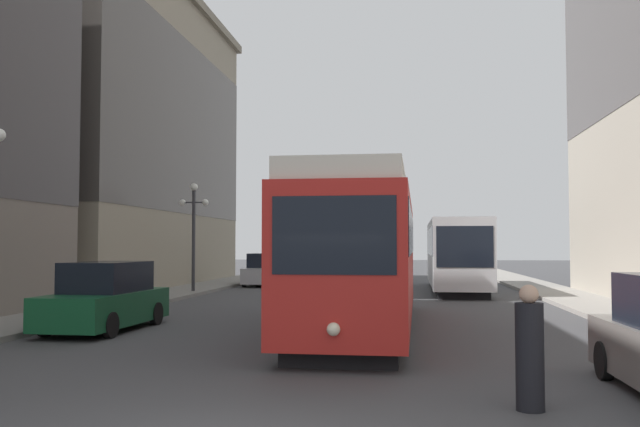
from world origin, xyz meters
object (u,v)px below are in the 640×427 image
Objects in this scene: parked_car_left_near at (264,271)px; parked_car_left_mid at (106,299)px; streetcar at (363,251)px; transit_bus at (456,252)px; pedestrian_crossing_near at (530,352)px; lamp_post_left_far at (194,219)px.

parked_car_left_near and parked_car_left_mid have the same top height.
streetcar is 20.29m from parked_car_left_near.
streetcar is at bearing -102.07° from transit_bus.
transit_bus reaches higher than pedestrian_crossing_near.
streetcar reaches higher than parked_car_left_near.
pedestrian_crossing_near is (9.68, -7.60, -0.04)m from parked_car_left_mid.
lamp_post_left_far is at bearing -106.74° from parked_car_left_near.
lamp_post_left_far is (-12.30, -3.83, 1.54)m from transit_bus.
parked_car_left_near is at bearing 163.97° from transit_bus.
pedestrian_crossing_near is (-0.72, -24.72, -1.15)m from transit_bus.
streetcar is at bearing -54.31° from lamp_post_left_far.
transit_bus is at bearing -18.00° from parked_car_left_near.
parked_car_left_mid is at bearing -81.86° from lamp_post_left_far.
parked_car_left_near is (-10.40, 3.10, -1.10)m from transit_bus.
parked_car_left_mid reaches higher than pedestrian_crossing_near.
transit_bus is at bearing 60.33° from parked_car_left_mid.
parked_car_left_near reaches higher than pedestrian_crossing_near.
parked_car_left_near is 0.96× the size of parked_car_left_mid.
transit_bus is (3.58, 15.97, -0.15)m from streetcar.
parked_car_left_near is 29.46m from pedestrian_crossing_near.
lamp_post_left_far is (-11.58, 20.90, 2.68)m from pedestrian_crossing_near.
lamp_post_left_far reaches higher than parked_car_left_near.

